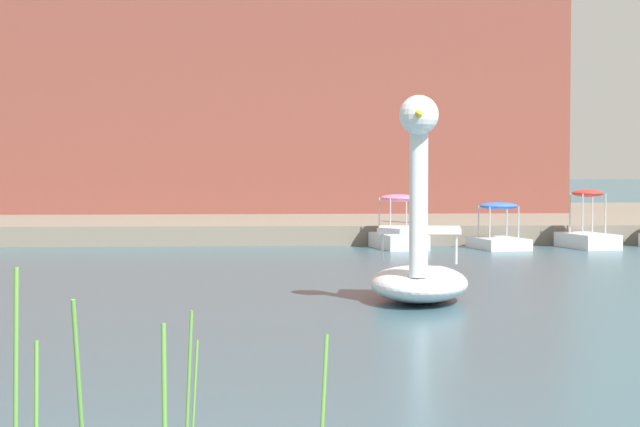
# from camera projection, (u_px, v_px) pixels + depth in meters

# --- Properties ---
(shore_bank_far) EXTENTS (144.21, 21.24, 0.55)m
(shore_bank_far) POSITION_uv_depth(u_px,v_px,m) (256.00, 219.00, 39.70)
(shore_bank_far) COLOR slate
(shore_bank_far) RESTS_ON ground_plane
(swan_boat) EXTENTS (1.95, 2.85, 3.21)m
(swan_boat) POSITION_uv_depth(u_px,v_px,m) (419.00, 262.00, 16.67)
(swan_boat) COLOR white
(swan_boat) RESTS_ON ground_plane
(pedal_boat_pink) EXTENTS (1.44, 2.19, 1.46)m
(pedal_boat_pink) POSITION_uv_depth(u_px,v_px,m) (398.00, 232.00, 28.24)
(pedal_boat_pink) COLOR white
(pedal_boat_pink) RESTS_ON ground_plane
(pedal_boat_blue) EXTENTS (1.47, 1.98, 1.25)m
(pedal_boat_blue) POSITION_uv_depth(u_px,v_px,m) (498.00, 234.00, 28.11)
(pedal_boat_blue) COLOR white
(pedal_boat_blue) RESTS_ON ground_plane
(pedal_boat_red) EXTENTS (1.37, 2.10, 1.58)m
(pedal_boat_red) POSITION_uv_depth(u_px,v_px,m) (587.00, 233.00, 28.45)
(pedal_boat_red) COLOR white
(pedal_boat_red) RESTS_ON ground_plane
(tree_willow_overhanging) EXTENTS (6.97, 6.88, 7.92)m
(tree_willow_overhanging) POSITION_uv_depth(u_px,v_px,m) (148.00, 104.00, 40.27)
(tree_willow_overhanging) COLOR #423323
(tree_willow_overhanging) RESTS_ON shore_bank_far
(tree_broadleaf_right) EXTENTS (4.77, 4.44, 5.44)m
(tree_broadleaf_right) POSITION_uv_depth(u_px,v_px,m) (4.00, 121.00, 39.40)
(tree_broadleaf_right) COLOR #423323
(tree_broadleaf_right) RESTS_ON shore_bank_far
(person_on_path) EXTENTS (0.31, 0.31, 1.73)m
(person_on_path) POSITION_uv_depth(u_px,v_px,m) (417.00, 192.00, 30.99)
(person_on_path) COLOR #23283D
(person_on_path) RESTS_ON shore_bank_far
(parked_van) EXTENTS (4.51, 1.89, 1.71)m
(parked_van) POSITION_uv_depth(u_px,v_px,m) (185.00, 186.00, 41.18)
(parked_van) COLOR silver
(parked_van) RESTS_ON shore_bank_far
(apartment_block) EXTENTS (23.38, 14.09, 11.43)m
(apartment_block) POSITION_uv_depth(u_px,v_px,m) (249.00, 71.00, 43.91)
(apartment_block) COLOR brown
(apartment_block) RESTS_ON shore_bank_far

